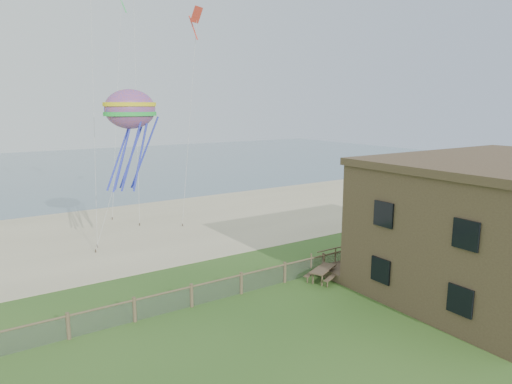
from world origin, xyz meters
The scene contains 9 objects.
ground centered at (0.00, 0.00, 0.00)m, with size 160.00×160.00×0.00m, color #294F1B.
sand_beach centered at (0.00, 22.00, 0.00)m, with size 72.00×20.00×0.02m, color tan.
ocean centered at (0.00, 66.00, 0.00)m, with size 160.00×68.00×0.02m, color slate.
chainlink_fence centered at (0.00, 6.00, 0.55)m, with size 36.20×0.20×1.25m, color #483728, non-canonical shape.
motel centered at (13.00, -1.00, 3.50)m, with size 15.00×10.00×7.00m, color #4A3727.
motel_deck centered at (13.00, 5.00, 0.25)m, with size 15.00×2.00×0.50m, color brown.
picnic_table centered at (5.09, 5.00, 0.44)m, with size 2.07×1.56×0.87m, color brown, non-canonical shape.
octopus_kite centered at (-2.81, 14.80, 8.21)m, with size 3.40×2.40×7.01m, color orange, non-canonical shape.
kite_red centered at (3.14, 17.03, 16.27)m, with size 1.15×0.70×1.97m, color red, non-canonical shape.
Camera 1 is at (-12.39, -14.20, 10.20)m, focal length 32.00 mm.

